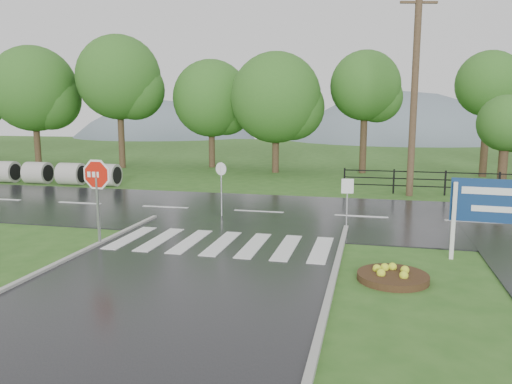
# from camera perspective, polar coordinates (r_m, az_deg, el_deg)

# --- Properties ---
(ground) EXTENTS (120.00, 120.00, 0.00)m
(ground) POSITION_cam_1_polar(r_m,az_deg,el_deg) (10.76, -12.05, -12.85)
(ground) COLOR #305E1F
(ground) RESTS_ON ground
(main_road) EXTENTS (90.00, 8.00, 0.04)m
(main_road) POSITION_cam_1_polar(r_m,az_deg,el_deg) (19.88, 0.32, -2.36)
(main_road) COLOR black
(main_road) RESTS_ON ground
(crosswalk) EXTENTS (6.50, 2.80, 0.02)m
(crosswalk) POSITION_cam_1_polar(r_m,az_deg,el_deg) (15.17, -3.95, -5.85)
(crosswalk) COLOR silver
(crosswalk) RESTS_ON ground
(fence_west) EXTENTS (9.58, 0.08, 1.20)m
(fence_west) POSITION_cam_1_polar(r_m,az_deg,el_deg) (25.42, 20.82, 1.24)
(fence_west) COLOR black
(fence_west) RESTS_ON ground
(hills) EXTENTS (102.00, 48.00, 48.00)m
(hills) POSITION_cam_1_polar(r_m,az_deg,el_deg) (76.52, 12.26, -5.71)
(hills) COLOR slate
(hills) RESTS_ON ground
(treeline) EXTENTS (83.20, 5.20, 10.00)m
(treeline) POSITION_cam_1_polar(r_m,az_deg,el_deg) (33.39, 7.42, 2.31)
(treeline) COLOR #285D1D
(treeline) RESTS_ON ground
(culvert_pipes) EXTENTS (7.60, 1.20, 1.20)m
(culvert_pipes) POSITION_cam_1_polar(r_m,az_deg,el_deg) (29.64, -22.04, 2.00)
(culvert_pipes) COLOR #9E9B93
(culvert_pipes) RESTS_ON ground
(stop_sign) EXTENTS (1.23, 0.11, 2.77)m
(stop_sign) POSITION_cam_1_polar(r_m,az_deg,el_deg) (15.46, -17.74, 1.06)
(stop_sign) COLOR #939399
(stop_sign) RESTS_ON ground
(estate_billboard) EXTENTS (2.55, 0.26, 2.24)m
(estate_billboard) POSITION_cam_1_polar(r_m,az_deg,el_deg) (14.68, 26.27, -1.41)
(estate_billboard) COLOR silver
(estate_billboard) RESTS_ON ground
(flower_bed) EXTENTS (1.69, 1.69, 0.34)m
(flower_bed) POSITION_cam_1_polar(r_m,az_deg,el_deg) (12.51, 15.37, -9.19)
(flower_bed) COLOR #332111
(flower_bed) RESTS_ON ground
(reg_sign_small) EXTENTS (0.40, 0.08, 1.80)m
(reg_sign_small) POSITION_cam_1_polar(r_m,az_deg,el_deg) (16.74, 10.39, -0.18)
(reg_sign_small) COLOR #939399
(reg_sign_small) RESTS_ON ground
(reg_sign_round) EXTENTS (0.46, 0.18, 2.09)m
(reg_sign_round) POSITION_cam_1_polar(r_m,az_deg,el_deg) (18.87, -3.99, 1.11)
(reg_sign_round) COLOR #939399
(reg_sign_round) RESTS_ON ground
(utility_pole_east) EXTENTS (1.67, 0.53, 9.55)m
(utility_pole_east) POSITION_cam_1_polar(r_m,az_deg,el_deg) (24.55, 17.65, 10.82)
(utility_pole_east) COLOR #473523
(utility_pole_east) RESTS_ON ground
(entrance_tree_left) EXTENTS (2.72, 2.72, 4.78)m
(entrance_tree_left) POSITION_cam_1_polar(r_m,az_deg,el_deg) (27.20, 26.67, 6.96)
(entrance_tree_left) COLOR #3D2B1C
(entrance_tree_left) RESTS_ON ground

